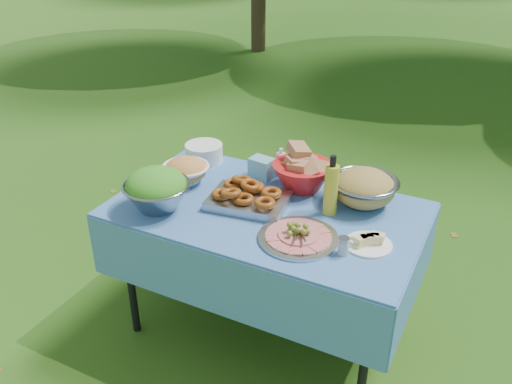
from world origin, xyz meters
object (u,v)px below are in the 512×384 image
Objects in this scene: picnic_table at (266,272)px; pasta_bowl_steel at (364,187)px; bread_bowl at (302,170)px; charcuterie_platter at (299,231)px; plate_stack at (204,153)px; oil_bottle at (331,185)px; salad_bowl at (157,189)px.

picnic_table is 4.47× the size of pasta_bowl_steel.
picnic_table is 4.80× the size of bread_bowl.
pasta_bowl_steel is 0.46m from charcuterie_platter.
plate_stack is 0.86m from oil_bottle.
oil_bottle is (0.83, -0.22, 0.10)m from plate_stack.
bread_bowl is at bearing 43.41° from salad_bowl.
bread_bowl is at bearing -4.47° from plate_stack.
picnic_table is 0.66m from pasta_bowl_steel.
bread_bowl reaches higher than pasta_bowl_steel.
bread_bowl is 0.86× the size of charcuterie_platter.
bread_bowl is 0.32m from pasta_bowl_steel.
pasta_bowl_steel is at bearing -2.47° from bread_bowl.
salad_bowl is at bearing -156.10° from oil_bottle.
salad_bowl is at bearing -136.59° from bread_bowl.
bread_bowl is (0.61, -0.05, 0.05)m from plate_stack.
salad_bowl reaches higher than plate_stack.
plate_stack is (-0.08, 0.55, -0.05)m from salad_bowl.
bread_bowl is (0.07, 0.27, 0.48)m from picnic_table.
charcuterie_platter is (0.24, -0.18, 0.42)m from picnic_table.
picnic_table is 6.99× the size of plate_stack.
charcuterie_platter is at bearing -32.31° from plate_stack.
pasta_bowl_steel is 1.11× the size of oil_bottle.
salad_bowl is 1.07× the size of oil_bottle.
pasta_bowl_steel is at bearing 32.85° from picnic_table.
bread_bowl reaches higher than charcuterie_platter.
salad_bowl reaches higher than pasta_bowl_steel.
picnic_table is at bearing 26.91° from salad_bowl.
pasta_bowl_steel reaches higher than charcuterie_platter.
bread_bowl is 0.48m from charcuterie_platter.
bread_bowl is 0.28m from oil_bottle.
charcuterie_platter is (0.70, 0.06, -0.06)m from salad_bowl.
pasta_bowl_steel is 0.92× the size of charcuterie_platter.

